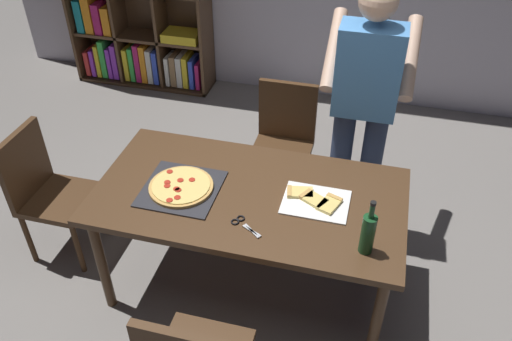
% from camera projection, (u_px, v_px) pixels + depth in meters
% --- Properties ---
extents(ground_plane, '(12.00, 12.00, 0.00)m').
position_uv_depth(ground_plane, '(250.00, 282.00, 3.38)').
color(ground_plane, gray).
extents(dining_table, '(1.73, 0.91, 0.75)m').
position_uv_depth(dining_table, '(249.00, 203.00, 2.97)').
color(dining_table, '#4C331E').
rests_on(dining_table, ground_plane).
extents(chair_far_side, '(0.42, 0.42, 0.90)m').
position_uv_depth(chair_far_side, '(284.00, 137.00, 3.79)').
color(chair_far_side, '#472D19').
rests_on(chair_far_side, ground_plane).
extents(chair_left_end, '(0.42, 0.42, 0.90)m').
position_uv_depth(chair_left_end, '(45.00, 187.00, 3.34)').
color(chair_left_end, '#472D19').
rests_on(chair_left_end, ground_plane).
extents(person_serving_pizza, '(0.55, 0.54, 1.75)m').
position_uv_depth(person_serving_pizza, '(364.00, 103.00, 3.22)').
color(person_serving_pizza, '#38476B').
rests_on(person_serving_pizza, ground_plane).
extents(pepperoni_pizza_on_tray, '(0.42, 0.42, 0.04)m').
position_uv_depth(pepperoni_pizza_on_tray, '(181.00, 187.00, 2.94)').
color(pepperoni_pizza_on_tray, '#2D2D33').
rests_on(pepperoni_pizza_on_tray, dining_table).
extents(pizza_slices_on_towel, '(0.36, 0.28, 0.03)m').
position_uv_depth(pizza_slices_on_towel, '(315.00, 200.00, 2.86)').
color(pizza_slices_on_towel, white).
rests_on(pizza_slices_on_towel, dining_table).
extents(wine_bottle, '(0.07, 0.07, 0.32)m').
position_uv_depth(wine_bottle, '(368.00, 233.00, 2.51)').
color(wine_bottle, '#194723').
rests_on(wine_bottle, dining_table).
extents(kitchen_scissors, '(0.19, 0.15, 0.01)m').
position_uv_depth(kitchen_scissors, '(243.00, 224.00, 2.72)').
color(kitchen_scissors, silver).
rests_on(kitchen_scissors, dining_table).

